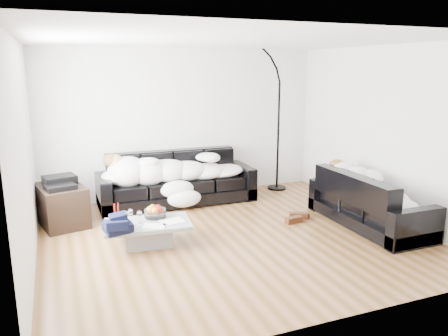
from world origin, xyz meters
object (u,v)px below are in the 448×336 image
object	(u,v)px
sleeper_back	(177,167)
candle_right	(118,212)
sleeper_right	(371,184)
wine_glass_c	(140,217)
floor_lamp	(278,125)
av_cabinet	(62,205)
coffee_table	(148,234)
fruit_bowl	(155,211)
wine_glass_a	(131,215)
stereo	(60,182)
shoes	(296,217)
candle_left	(115,213)
sofa_right	(370,199)
wine_glass_b	(126,218)
sofa_back	(177,178)

from	to	relation	value
sleeper_back	candle_right	distance (m)	1.86
sleeper_right	candle_right	xyz separation A→B (m)	(-3.51, 0.65, -0.19)
wine_glass_c	candle_right	world-z (taller)	candle_right
sleeper_right	floor_lamp	bearing A→B (deg)	7.56
av_cabinet	wine_glass_c	bearing A→B (deg)	-66.79
sleeper_right	av_cabinet	xyz separation A→B (m)	(-4.18, 1.68, -0.33)
coffee_table	fruit_bowl	world-z (taller)	fruit_bowl
wine_glass_a	stereo	size ratio (longest dim) A/B	0.37
coffee_table	shoes	world-z (taller)	coffee_table
coffee_table	stereo	bearing A→B (deg)	129.12
wine_glass_a	candle_left	bearing A→B (deg)	159.17
sleeper_back	floor_lamp	size ratio (longest dim) A/B	0.90
sofa_right	candle_right	world-z (taller)	sofa_right
sofa_right	wine_glass_a	distance (m)	3.41
sleeper_right	coffee_table	world-z (taller)	sleeper_right
sofa_right	stereo	xyz separation A→B (m)	(-4.18, 1.68, 0.26)
fruit_bowl	candle_right	world-z (taller)	candle_right
av_cabinet	floor_lamp	xyz separation A→B (m)	(3.88, 0.59, 0.94)
stereo	candle_right	bearing A→B (deg)	-70.82
sleeper_right	shoes	world-z (taller)	sleeper_right
wine_glass_b	shoes	world-z (taller)	wine_glass_b
fruit_bowl	wine_glass_a	world-z (taller)	fruit_bowl
sleeper_right	shoes	distance (m)	1.19
candle_right	av_cabinet	world-z (taller)	av_cabinet
wine_glass_c	sofa_back	bearing A→B (deg)	60.25
sleeper_right	shoes	size ratio (longest dim) A/B	3.60
wine_glass_a	wine_glass_b	world-z (taller)	wine_glass_b
floor_lamp	fruit_bowl	bearing A→B (deg)	-142.91
wine_glass_b	candle_right	xyz separation A→B (m)	(-0.06, 0.22, 0.02)
sofa_back	sleeper_back	xyz separation A→B (m)	(0.00, -0.05, 0.21)
coffee_table	shoes	xyz separation A→B (m)	(2.28, 0.12, -0.11)
sleeper_right	stereo	bearing A→B (deg)	68.13
wine_glass_c	stereo	bearing A→B (deg)	126.17
candle_right	stereo	distance (m)	1.25
coffee_table	candle_left	world-z (taller)	candle_left
candle_left	stereo	size ratio (longest dim) A/B	0.52
sleeper_back	sleeper_right	world-z (taller)	sleeper_back
sleeper_back	sleeper_right	bearing A→B (deg)	-41.64
sleeper_back	fruit_bowl	distance (m)	1.65
av_cabinet	sleeper_right	bearing A→B (deg)	-34.83
sleeper_back	av_cabinet	size ratio (longest dim) A/B	2.58
sleeper_back	candle_left	distance (m)	1.89
wine_glass_b	sleeper_back	bearing A→B (deg)	55.26
sofa_back	floor_lamp	size ratio (longest dim) A/B	1.07
coffee_table	fruit_bowl	bearing A→B (deg)	50.23
fruit_bowl	shoes	size ratio (longest dim) A/B	0.62
shoes	stereo	xyz separation A→B (m)	(-3.29, 1.13, 0.60)
sofa_right	shoes	size ratio (longest dim) A/B	4.20
fruit_bowl	floor_lamp	size ratio (longest dim) A/B	0.12
av_cabinet	sofa_back	bearing A→B (deg)	0.04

